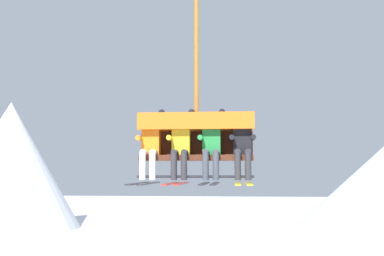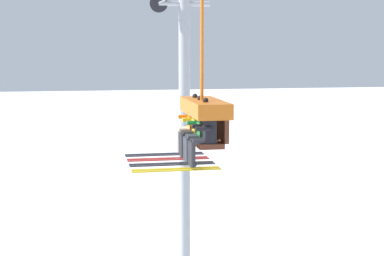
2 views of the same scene
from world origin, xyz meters
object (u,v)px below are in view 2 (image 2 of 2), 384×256
(skier_green, at_px, (198,130))
(skier_black, at_px, (203,135))
(chairlift_chair, at_px, (205,113))
(skier_orange, at_px, (188,123))
(skier_yellow, at_px, (193,126))
(lift_tower_near, at_px, (184,139))

(skier_green, xyz_separation_m, skier_black, (0.55, -0.01, -0.02))
(chairlift_chair, height_order, skier_black, chairlift_chair)
(skier_orange, bearing_deg, chairlift_chair, 14.58)
(chairlift_chair, distance_m, skier_black, 0.91)
(skier_orange, bearing_deg, skier_yellow, 0.00)
(chairlift_chair, distance_m, skier_green, 0.46)
(skier_black, bearing_deg, skier_yellow, 179.64)
(skier_yellow, bearing_deg, skier_green, 0.00)
(lift_tower_near, height_order, skier_yellow, lift_tower_near)
(chairlift_chair, bearing_deg, skier_yellow, -141.81)
(skier_orange, xyz_separation_m, skier_black, (1.65, -0.01, -0.02))
(skier_green, bearing_deg, skier_orange, 180.00)
(skier_black, bearing_deg, skier_green, 179.28)
(skier_green, bearing_deg, skier_black, -0.72)
(chairlift_chair, xyz_separation_m, skier_orange, (-0.82, -0.21, -0.30))
(skier_orange, relative_size, skier_black, 1.00)
(skier_yellow, relative_size, skier_green, 1.00)
(skier_orange, relative_size, skier_green, 1.00)
(skier_yellow, xyz_separation_m, skier_green, (0.55, 0.00, 0.00))
(chairlift_chair, xyz_separation_m, skier_yellow, (-0.27, -0.21, -0.30))
(skier_yellow, relative_size, skier_black, 1.00)
(lift_tower_near, distance_m, chairlift_chair, 6.92)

